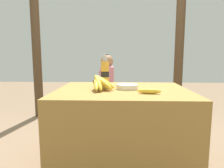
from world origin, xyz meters
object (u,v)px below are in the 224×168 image
banana_bunch_ripe (101,82)px  wooden_bench (106,100)px  serving_bowl (127,86)px  seated_vendor (104,83)px  support_post_far (179,49)px  banana_bunch_green (84,92)px  water_bottle (105,73)px  support_post_near (37,49)px  loose_banana_front (149,91)px

banana_bunch_ripe → wooden_bench: 1.43m
serving_bowl → seated_vendor: 1.31m
banana_bunch_ripe → support_post_far: 1.96m
seated_vendor → banana_bunch_ripe: bearing=89.5°
seated_vendor → support_post_far: size_ratio=0.46×
banana_bunch_ripe → support_post_far: (1.13, 1.56, 0.35)m
serving_bowl → banana_bunch_green: (-0.64, 1.30, -0.29)m
serving_bowl → water_bottle: size_ratio=0.62×
banana_bunch_ripe → seated_vendor: (-0.07, 1.32, -0.20)m
banana_bunch_ripe → seated_vendor: 1.33m
seated_vendor → serving_bowl: bearing=100.1°
serving_bowl → seated_vendor: bearing=103.8°
water_bottle → banana_bunch_green: bearing=110.3°
wooden_bench → seated_vendor: 0.28m
serving_bowl → support_post_far: bearing=59.2°
banana_bunch_ripe → wooden_bench: banana_bunch_ripe is taller
support_post_near → support_post_far: size_ratio=1.00×
wooden_bench → support_post_far: (1.18, 0.20, 0.82)m
seated_vendor → support_post_near: (-1.15, 0.24, 0.54)m
banana_bunch_ripe → banana_bunch_green: 1.45m
banana_bunch_green → support_post_far: bearing=7.6°
banana_bunch_ripe → support_post_near: (-1.22, 1.56, 0.35)m
banana_bunch_ripe → serving_bowl: bearing=13.0°
support_post_far → serving_bowl: bearing=-120.8°
seated_vendor → support_post_far: (1.20, 0.24, 0.54)m
banana_bunch_ripe → wooden_bench: size_ratio=0.25×
support_post_near → banana_bunch_ripe: bearing=-51.9°
banana_bunch_ripe → loose_banana_front: banana_bunch_ripe is taller
support_post_near → loose_banana_front: bearing=-46.9°
loose_banana_front → wooden_bench: (-0.45, 1.53, -0.42)m
support_post_far → banana_bunch_green: bearing=-172.4°
banana_bunch_ripe → seated_vendor: bearing=93.1°
serving_bowl → water_bottle: 0.28m
banana_bunch_ripe → water_bottle: 0.20m
loose_banana_front → banana_bunch_green: (-0.81, 1.53, -0.29)m
serving_bowl → wooden_bench: 1.39m
banana_bunch_green → support_post_far: size_ratio=0.14×
serving_bowl → support_post_near: 2.13m
seated_vendor → banana_bunch_green: (-0.33, 0.03, -0.14)m
seated_vendor → banana_bunch_green: 0.36m
loose_banana_front → wooden_bench: loose_banana_front is taller
serving_bowl → seated_vendor: seated_vendor is taller
banana_bunch_ripe → support_post_far: bearing=54.0°
wooden_bench → banana_bunch_green: 0.39m
seated_vendor → support_post_near: bearing=-15.4°
water_bottle → support_post_near: 1.87m
loose_banana_front → seated_vendor: seated_vendor is taller
serving_bowl → support_post_near: bearing=134.1°
loose_banana_front → banana_bunch_green: bearing=118.0°
banana_bunch_ripe → support_post_near: size_ratio=0.16×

